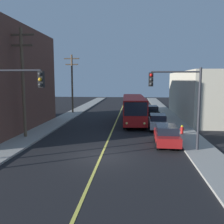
# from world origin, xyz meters

# --- Properties ---
(ground_plane) EXTENTS (120.00, 120.00, 0.00)m
(ground_plane) POSITION_xyz_m (0.00, 0.00, 0.00)
(ground_plane) COLOR black
(sidewalk_left) EXTENTS (2.50, 90.00, 0.15)m
(sidewalk_left) POSITION_xyz_m (-7.25, 10.00, 0.07)
(sidewalk_left) COLOR gray
(sidewalk_left) RESTS_ON ground
(sidewalk_right) EXTENTS (2.50, 90.00, 0.15)m
(sidewalk_right) POSITION_xyz_m (7.25, 10.00, 0.07)
(sidewalk_right) COLOR gray
(sidewalk_right) RESTS_ON ground
(lane_stripe_center) EXTENTS (0.16, 60.00, 0.01)m
(lane_stripe_center) POSITION_xyz_m (0.00, 15.00, 0.01)
(lane_stripe_center) COLOR #D8CC4C
(lane_stripe_center) RESTS_ON ground
(building_right_warehouse) EXTENTS (12.00, 18.69, 6.41)m
(building_right_warehouse) POSITION_xyz_m (14.49, 18.98, 3.20)
(building_right_warehouse) COLOR beige
(building_right_warehouse) RESTS_ON ground
(city_bus) EXTENTS (3.00, 12.23, 3.20)m
(city_bus) POSITION_xyz_m (2.20, 14.30, 1.82)
(city_bus) COLOR maroon
(city_bus) RESTS_ON ground
(parked_car_red) EXTENTS (1.92, 4.45, 1.62)m
(parked_car_red) POSITION_xyz_m (4.91, 3.44, 0.84)
(parked_car_red) COLOR maroon
(parked_car_red) RESTS_ON ground
(parked_car_silver) EXTENTS (1.90, 4.44, 1.62)m
(parked_car_silver) POSITION_xyz_m (4.81, 10.01, 0.84)
(parked_car_silver) COLOR #B7B7BC
(parked_car_silver) RESTS_ON ground
(parked_car_black) EXTENTS (1.90, 4.44, 1.62)m
(parked_car_black) POSITION_xyz_m (4.79, 19.00, 0.84)
(parked_car_black) COLOR black
(parked_car_black) RESTS_ON ground
(utility_pole_near) EXTENTS (2.40, 0.28, 9.62)m
(utility_pole_near) POSITION_xyz_m (-7.62, 4.84, 5.45)
(utility_pole_near) COLOR brown
(utility_pole_near) RESTS_ON sidewalk_left
(utility_pole_mid) EXTENTS (2.40, 0.28, 9.03)m
(utility_pole_mid) POSITION_xyz_m (-7.51, 21.91, 5.15)
(utility_pole_mid) COLOR brown
(utility_pole_mid) RESTS_ON sidewalk_left
(traffic_signal_left_corner) EXTENTS (3.75, 0.48, 6.00)m
(traffic_signal_left_corner) POSITION_xyz_m (-5.41, -1.65, 4.30)
(traffic_signal_left_corner) COLOR #2D2D33
(traffic_signal_left_corner) RESTS_ON sidewalk_left
(traffic_signal_right_corner) EXTENTS (3.75, 0.48, 6.00)m
(traffic_signal_right_corner) POSITION_xyz_m (5.41, 1.78, 4.30)
(traffic_signal_right_corner) COLOR #2D2D33
(traffic_signal_right_corner) RESTS_ON sidewalk_right
(fire_hydrant) EXTENTS (0.44, 0.26, 0.84)m
(fire_hydrant) POSITION_xyz_m (6.85, 7.19, 0.58)
(fire_hydrant) COLOR red
(fire_hydrant) RESTS_ON sidewalk_right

